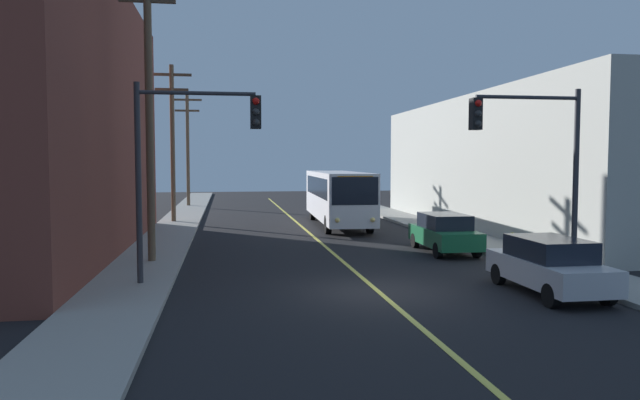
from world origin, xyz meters
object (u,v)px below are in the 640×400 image
parked_car_silver (549,265)px  utility_pole_near (149,97)px  utility_pole_mid (172,135)px  city_bus (337,195)px  traffic_signal_right_corner (533,146)px  parked_car_green (444,232)px  utility_pole_far (188,143)px  traffic_signal_left_corner (191,145)px  fire_hydrant (512,243)px

parked_car_silver → utility_pole_near: (-11.84, 6.85, 5.30)m
utility_pole_mid → parked_car_silver: bearing=-60.5°
city_bus → utility_pole_mid: (-9.79, 2.63, 3.60)m
city_bus → traffic_signal_right_corner: (3.21, -16.91, 2.49)m
city_bus → parked_car_green: (2.45, -11.19, -0.98)m
parked_car_green → utility_pole_far: (-12.17, 27.34, 4.51)m
parked_car_silver → utility_pole_far: (-12.26, 35.33, 4.51)m
parked_car_green → traffic_signal_left_corner: 11.87m
fire_hydrant → utility_pole_mid: bearing=133.0°
parked_car_silver → traffic_signal_left_corner: 11.07m
parked_car_green → utility_pole_near: 12.94m
utility_pole_near → utility_pole_mid: size_ratio=1.15×
utility_pole_far → traffic_signal_left_corner: size_ratio=1.57×
parked_car_green → utility_pole_far: 30.26m
fire_hydrant → parked_car_green: bearing=142.8°
parked_car_green → traffic_signal_right_corner: bearing=-82.4°
utility_pole_near → traffic_signal_right_corner: bearing=-20.1°
utility_pole_mid → traffic_signal_left_corner: 19.22m
parked_car_green → utility_pole_mid: (-12.24, 13.81, 4.57)m
parked_car_silver → utility_pole_mid: bearing=119.5°
parked_car_green → utility_pole_near: bearing=-174.5°
fire_hydrant → traffic_signal_left_corner: bearing=-163.7°
fire_hydrant → utility_pole_far: bearing=116.4°
parked_car_silver → utility_pole_far: size_ratio=0.47×
utility_pole_near → utility_pole_far: utility_pole_near is taller
traffic_signal_left_corner → utility_pole_mid: bearing=96.5°
utility_pole_near → traffic_signal_left_corner: bearing=-67.6°
parked_car_green → utility_pole_far: bearing=114.0°
city_bus → parked_car_green: bearing=-77.6°
city_bus → utility_pole_mid: utility_pole_mid is taller
city_bus → parked_car_silver: size_ratio=2.78×
parked_car_silver → utility_pole_mid: size_ratio=0.46×
parked_car_green → traffic_signal_left_corner: (-10.06, -5.25, 3.46)m
parked_car_silver → traffic_signal_left_corner: (-10.15, 2.74, 3.46)m
utility_pole_mid → utility_pole_far: (0.07, 13.52, -0.06)m
utility_pole_mid → utility_pole_near: bearing=-88.1°
parked_car_green → traffic_signal_left_corner: size_ratio=0.74×
traffic_signal_right_corner → city_bus: bearing=100.8°
utility_pole_far → parked_car_green: bearing=-66.0°
utility_pole_mid → fire_hydrant: utility_pole_mid is taller
parked_car_silver → city_bus: bearing=97.5°
utility_pole_near → traffic_signal_left_corner: utility_pole_near is taller
city_bus → utility_pole_far: 19.18m
parked_car_silver → utility_pole_mid: utility_pole_mid is taller
utility_pole_near → traffic_signal_right_corner: (12.51, -4.58, -1.84)m
parked_car_green → traffic_signal_left_corner: traffic_signal_left_corner is taller
traffic_signal_right_corner → utility_pole_far: bearing=111.4°
utility_pole_near → traffic_signal_left_corner: (1.69, -4.12, -1.84)m
city_bus → utility_pole_near: size_ratio=1.12×
city_bus → traffic_signal_left_corner: bearing=-114.8°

